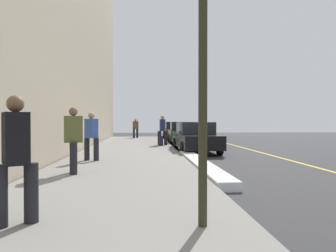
{
  "coord_description": "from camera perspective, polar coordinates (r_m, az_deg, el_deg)",
  "views": [
    {
      "loc": [
        15.8,
        -2.56,
        1.55
      ],
      "look_at": [
        -2.11,
        -1.26,
        1.29
      ],
      "focal_mm": 34.45,
      "sensor_mm": 36.0,
      "label": 1
    }
  ],
  "objects": [
    {
      "name": "ground_plane",
      "position": [
        16.08,
        5.04,
        -4.71
      ],
      "size": [
        56.0,
        56.0,
        0.0
      ],
      "primitive_type": "plane",
      "color": "#333335"
    },
    {
      "name": "sidewalk",
      "position": [
        15.89,
        -6.82,
        -4.51
      ],
      "size": [
        28.0,
        4.6,
        0.15
      ],
      "primitive_type": "cube",
      "color": "gray",
      "rests_on": "ground"
    },
    {
      "name": "lane_stripe_centre",
      "position": [
        16.89,
        15.86,
        -4.46
      ],
      "size": [
        28.0,
        0.14,
        0.01
      ],
      "primitive_type": "cube",
      "color": "gold",
      "rests_on": "ground"
    },
    {
      "name": "snow_bank_curb",
      "position": [
        10.92,
        5.73,
        -6.76
      ],
      "size": [
        7.58,
        0.56,
        0.22
      ],
      "primitive_type": "cube",
      "color": "white",
      "rests_on": "ground"
    },
    {
      "name": "parked_car_red",
      "position": [
        28.15,
        1.21,
        -0.78
      ],
      "size": [
        4.57,
        1.93,
        1.51
      ],
      "color": "black",
      "rests_on": "ground"
    },
    {
      "name": "parked_car_green",
      "position": [
        22.4,
        2.57,
        -1.2
      ],
      "size": [
        4.27,
        2.01,
        1.51
      ],
      "color": "black",
      "rests_on": "ground"
    },
    {
      "name": "parked_car_black",
      "position": [
        16.29,
        4.9,
        -1.96
      ],
      "size": [
        4.83,
        1.98,
        1.51
      ],
      "color": "black",
      "rests_on": "ground"
    },
    {
      "name": "pedestrian_brown_coat",
      "position": [
        27.43,
        -5.76,
        -0.29
      ],
      "size": [
        0.51,
        0.49,
        1.62
      ],
      "color": "black",
      "rests_on": "sidewalk"
    },
    {
      "name": "pedestrian_blue_coat",
      "position": [
        11.84,
        -13.39,
        -1.55
      ],
      "size": [
        0.54,
        0.54,
        1.72
      ],
      "color": "black",
      "rests_on": "sidewalk"
    },
    {
      "name": "pedestrian_navy_coat",
      "position": [
        19.07,
        -0.99,
        -0.57
      ],
      "size": [
        0.49,
        0.58,
        1.75
      ],
      "color": "black",
      "rests_on": "sidewalk"
    },
    {
      "name": "pedestrian_olive_coat",
      "position": [
        9.03,
        -16.39,
        -2.08
      ],
      "size": [
        0.58,
        0.53,
        1.78
      ],
      "color": "black",
      "rests_on": "sidewalk"
    },
    {
      "name": "pedestrian_black_coat",
      "position": [
        4.83,
        -25.34,
        -4.81
      ],
      "size": [
        0.56,
        0.53,
        1.75
      ],
      "color": "black",
      "rests_on": "sidewalk"
    },
    {
      "name": "rolling_suitcase",
      "position": [
        18.6,
        -1.22,
        -2.64
      ],
      "size": [
        0.34,
        0.22,
        0.91
      ],
      "color": "#191E38",
      "rests_on": "sidewalk"
    }
  ]
}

